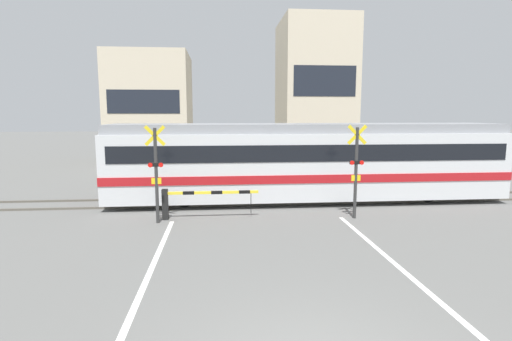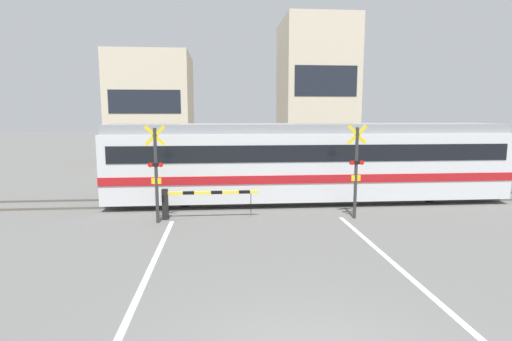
# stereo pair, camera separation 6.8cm
# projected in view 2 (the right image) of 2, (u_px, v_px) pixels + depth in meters

# --- Properties ---
(rail_track_near) EXTENTS (50.00, 0.10, 0.08)m
(rail_track_near) POSITION_uv_depth(u_px,v_px,m) (253.00, 205.00, 15.81)
(rail_track_near) COLOR #5B564C
(rail_track_near) RESTS_ON ground_plane
(rail_track_far) EXTENTS (50.00, 0.10, 0.08)m
(rail_track_far) POSITION_uv_depth(u_px,v_px,m) (250.00, 197.00, 17.22)
(rail_track_far) COLOR #5B564C
(rail_track_far) RESTS_ON ground_plane
(road_stripe_left) EXTENTS (0.14, 12.40, 0.01)m
(road_stripe_left) POSITION_uv_depth(u_px,v_px,m) (131.00, 311.00, 7.37)
(road_stripe_left) COLOR white
(road_stripe_left) RESTS_ON ground_plane
(road_stripe_right) EXTENTS (0.14, 12.40, 0.01)m
(road_stripe_right) POSITION_uv_depth(u_px,v_px,m) (434.00, 298.00, 7.87)
(road_stripe_right) COLOR white
(road_stripe_right) RESTS_ON ground_plane
(commuter_train) EXTENTS (16.04, 2.86, 3.21)m
(commuter_train) POSITION_uv_depth(u_px,v_px,m) (307.00, 160.00, 16.47)
(commuter_train) COLOR silver
(commuter_train) RESTS_ON ground_plane
(crossing_barrier_near) EXTENTS (3.31, 0.20, 1.06)m
(crossing_barrier_near) POSITION_uv_depth(u_px,v_px,m) (189.00, 199.00, 13.72)
(crossing_barrier_near) COLOR black
(crossing_barrier_near) RESTS_ON ground_plane
(crossing_barrier_far) EXTENTS (3.31, 0.20, 1.06)m
(crossing_barrier_far) POSITION_uv_depth(u_px,v_px,m) (296.00, 174.00, 19.49)
(crossing_barrier_far) COLOR black
(crossing_barrier_far) RESTS_ON ground_plane
(crossing_signal_left) EXTENTS (0.68, 0.15, 3.25)m
(crossing_signal_left) POSITION_uv_depth(u_px,v_px,m) (156.00, 170.00, 13.09)
(crossing_signal_left) COLOR #333333
(crossing_signal_left) RESTS_ON ground_plane
(crossing_signal_right) EXTENTS (0.68, 0.15, 3.25)m
(crossing_signal_right) POSITION_uv_depth(u_px,v_px,m) (356.00, 167.00, 13.66)
(crossing_signal_right) COLOR #333333
(crossing_signal_right) RESTS_ON ground_plane
(pedestrian) EXTENTS (0.38, 0.22, 1.71)m
(pedestrian) POSITION_uv_depth(u_px,v_px,m) (232.00, 160.00, 22.92)
(pedestrian) COLOR #23232D
(pedestrian) RESTS_ON ground_plane
(building_left_of_street) EXTENTS (5.83, 6.33, 8.06)m
(building_left_of_street) POSITION_uv_depth(u_px,v_px,m) (153.00, 108.00, 30.48)
(building_left_of_street) COLOR beige
(building_left_of_street) RESTS_ON ground_plane
(building_right_of_street) EXTENTS (5.36, 6.33, 10.75)m
(building_right_of_street) POSITION_uv_depth(u_px,v_px,m) (315.00, 91.00, 31.37)
(building_right_of_street) COLOR beige
(building_right_of_street) RESTS_ON ground_plane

